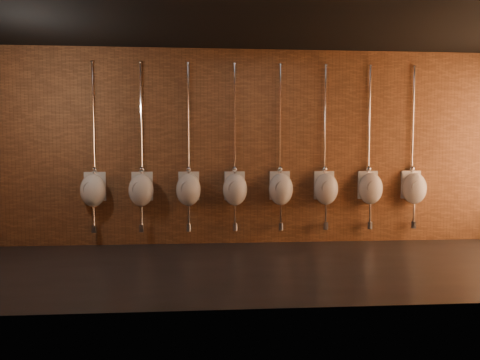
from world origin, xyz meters
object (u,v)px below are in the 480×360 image
at_px(urinal_5, 326,188).
at_px(urinal_7, 414,187).
at_px(urinal_4, 281,188).
at_px(urinal_2, 188,189).
at_px(urinal_3, 235,189).
at_px(urinal_6, 370,188).
at_px(urinal_0, 93,189).
at_px(urinal_1, 141,189).

bearing_deg(urinal_5, urinal_7, 0.00).
bearing_deg(urinal_4, urinal_2, 180.00).
height_order(urinal_3, urinal_6, same).
bearing_deg(urinal_3, urinal_7, 0.00).
xyz_separation_m(urinal_0, urinal_4, (3.02, 0.00, 0.00)).
xyz_separation_m(urinal_5, urinal_7, (1.51, 0.00, 0.00)).
xyz_separation_m(urinal_0, urinal_6, (4.53, 0.00, 0.00)).
relative_size(urinal_0, urinal_3, 1.00).
bearing_deg(urinal_6, urinal_0, 180.00).
bearing_deg(urinal_1, urinal_4, 0.00).
bearing_deg(urinal_4, urinal_3, 180.00).
bearing_deg(urinal_2, urinal_6, 0.00).
height_order(urinal_2, urinal_6, same).
height_order(urinal_4, urinal_7, same).
bearing_deg(urinal_2, urinal_4, 0.00).
xyz_separation_m(urinal_4, urinal_5, (0.75, 0.00, 0.00)).
xyz_separation_m(urinal_4, urinal_7, (2.26, 0.00, 0.00)).
xyz_separation_m(urinal_1, urinal_3, (1.51, 0.00, 0.00)).
bearing_deg(urinal_6, urinal_3, 180.00).
relative_size(urinal_1, urinal_2, 1.00).
relative_size(urinal_4, urinal_6, 1.00).
height_order(urinal_0, urinal_6, same).
bearing_deg(urinal_2, urinal_0, 180.00).
bearing_deg(urinal_2, urinal_3, 0.00).
bearing_deg(urinal_0, urinal_6, 0.00).
height_order(urinal_3, urinal_7, same).
distance_m(urinal_2, urinal_3, 0.75).
xyz_separation_m(urinal_0, urinal_5, (3.77, 0.00, 0.00)).
xyz_separation_m(urinal_2, urinal_7, (3.77, 0.00, 0.00)).
bearing_deg(urinal_1, urinal_7, 0.00).
height_order(urinal_2, urinal_3, same).
height_order(urinal_2, urinal_7, same).
bearing_deg(urinal_1, urinal_3, 0.00).
height_order(urinal_1, urinal_6, same).
height_order(urinal_5, urinal_7, same).
height_order(urinal_5, urinal_6, same).
distance_m(urinal_3, urinal_5, 1.51).
distance_m(urinal_1, urinal_6, 3.77).
bearing_deg(urinal_5, urinal_4, 180.00).
bearing_deg(urinal_3, urinal_6, 0.00).
height_order(urinal_4, urinal_5, same).
bearing_deg(urinal_7, urinal_0, 180.00).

